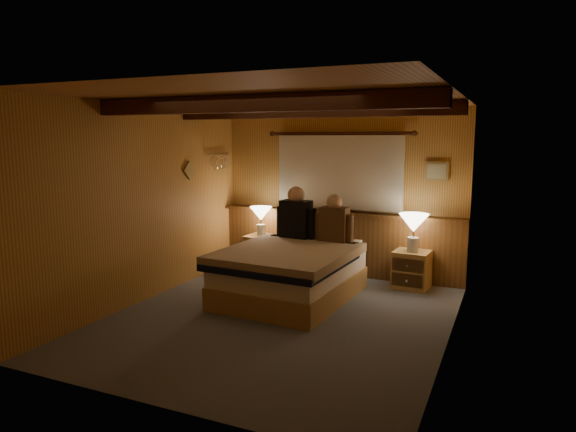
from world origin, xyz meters
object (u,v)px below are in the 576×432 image
Objects in this scene: lamp_right at (414,225)px; nightstand_left at (264,253)px; duffel_bag at (237,266)px; person_left at (296,216)px; bed at (290,272)px; person_right at (334,222)px; lamp_left at (261,215)px; nightstand_right at (411,270)px.

nightstand_left is at bearing 179.52° from lamp_right.
lamp_right is 2.58m from duffel_bag.
person_left is (-1.52, -0.36, 0.07)m from lamp_right.
person_right reaches higher than bed.
person_left reaches higher than bed.
lamp_left is at bearing 156.96° from person_left.
person_right is (-0.95, -0.43, 0.65)m from nightstand_right.
bed is 1.68m from nightstand_right.
lamp_right is at bearing 18.66° from person_left.
nightstand_right is at bearing 20.05° from person_left.
duffel_bag is at bearing -115.80° from lamp_left.
person_right is (1.30, -0.43, 0.05)m from lamp_left.
person_left is at bearing 16.33° from duffel_bag.
nightstand_left reaches higher than duffel_bag.
person_left is 1.44× the size of duffel_bag.
lamp_left reaches higher than bed.
nightstand_right is 1.17× the size of lamp_left.
person_left reaches higher than nightstand_left.
person_right is (1.25, -0.41, 0.62)m from nightstand_left.
duffel_bag is at bearing -166.14° from nightstand_right.
duffel_bag is (-2.45, -0.37, -0.72)m from lamp_right.
nightstand_left is at bearing 133.83° from bed.
nightstand_right is 2.32m from lamp_left.
person_left reaches higher than lamp_left.
person_left reaches higher than lamp_right.
person_right is at bearing -157.90° from lamp_right.
nightstand_left is 1.03m from person_left.
bed is at bearing -136.02° from nightstand_right.
person_left is at bearing -23.74° from nightstand_left.
person_right is 1.28× the size of duffel_bag.
nightstand_right is at bearing 25.55° from person_right.
nightstand_left is at bearing -175.05° from nightstand_right.
nightstand_left is 0.84× the size of person_right.
nightstand_right is at bearing 42.75° from bed.
nightstand_right is 1.00× the size of duffel_bag.
bed is at bearing -48.46° from lamp_left.
duffel_bag is (-0.93, -0.01, -0.79)m from person_left.
lamp_right is at bearing -0.97° from lamp_left.
person_right is 1.67m from duffel_bag.
bed is 1.52m from lamp_left.
lamp_right is (0.01, -0.04, 0.61)m from nightstand_right.
nightstand_right is at bearing 109.24° from lamp_right.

